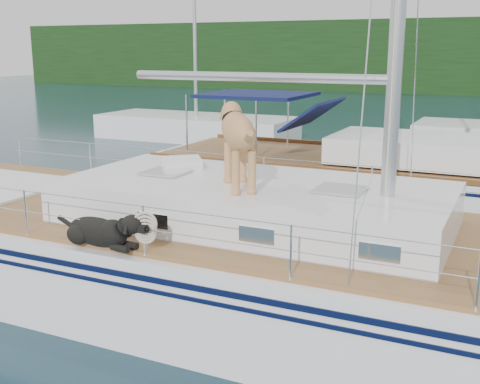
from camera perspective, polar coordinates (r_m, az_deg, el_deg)
The scene contains 6 objects.
ground at distance 9.02m, azimuth -3.47°, elevation -9.88°, with size 120.00×120.00×0.00m, color black.
tree_line at distance 52.41m, azimuth 21.41°, elevation 11.86°, with size 90.00×3.00×6.00m, color black.
shore_bank at distance 53.68m, azimuth 21.29°, elevation 9.31°, with size 92.00×1.00×1.20m, color #595147.
main_sailboat at distance 8.73m, azimuth -3.00°, elevation -5.89°, with size 12.00×3.85×14.01m.
neighbor_sailboat at distance 13.88m, azimuth 14.27°, elevation 0.75°, with size 11.00×3.50×13.30m.
bg_boat_west at distance 24.62m, azimuth -4.16°, elevation 6.07°, with size 8.00×3.00×11.65m.
Camera 1 is at (4.03, -7.25, 3.56)m, focal length 45.00 mm.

